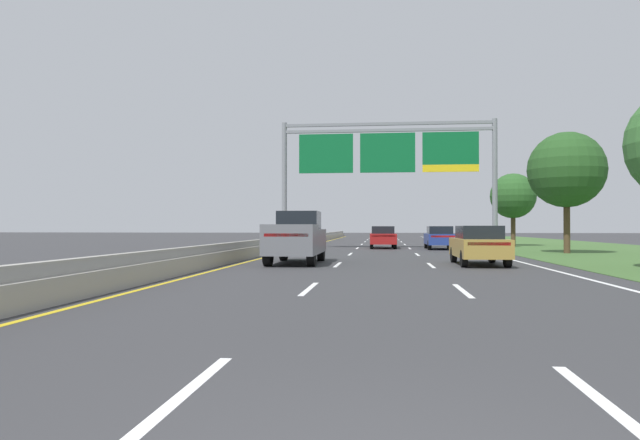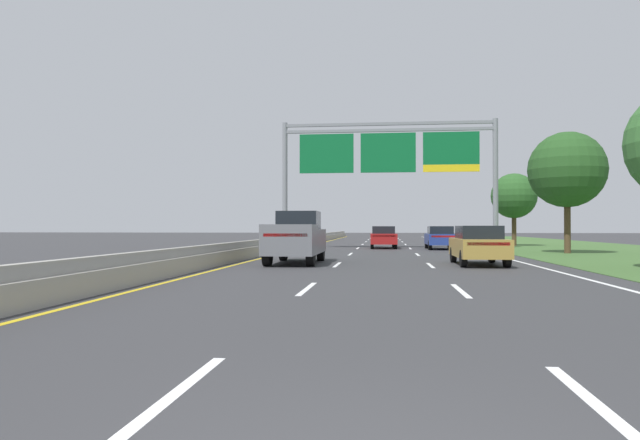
% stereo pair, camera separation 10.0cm
% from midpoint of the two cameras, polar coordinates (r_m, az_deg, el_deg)
% --- Properties ---
extents(ground_plane, '(220.00, 220.00, 0.00)m').
position_cam_midpoint_polar(ground_plane, '(38.50, 6.25, -2.96)').
color(ground_plane, '#333335').
extents(lane_striping, '(11.96, 106.00, 0.01)m').
position_cam_midpoint_polar(lane_striping, '(38.04, 6.25, -2.98)').
color(lane_striping, white).
rests_on(lane_striping, ground).
extents(grass_verge_right, '(14.00, 110.00, 0.02)m').
position_cam_midpoint_polar(grass_verge_right, '(40.95, 26.20, -2.74)').
color(grass_verge_right, '#3D602D').
rests_on(grass_verge_right, ground).
extents(median_barrier_concrete, '(0.60, 110.00, 0.85)m').
position_cam_midpoint_polar(median_barrier_concrete, '(39.05, -3.49, -2.41)').
color(median_barrier_concrete, '#99968E').
rests_on(median_barrier_concrete, ground).
extents(overhead_sign_gantry, '(15.06, 0.42, 9.00)m').
position_cam_midpoint_polar(overhead_sign_gantry, '(40.64, 6.67, 6.17)').
color(overhead_sign_gantry, gray).
rests_on(overhead_sign_gantry, ground).
extents(pickup_truck_grey, '(2.03, 5.41, 2.20)m').
position_cam_midpoint_polar(pickup_truck_grey, '(24.04, -2.46, -1.76)').
color(pickup_truck_grey, slate).
rests_on(pickup_truck_grey, ground).
extents(car_gold_right_lane_sedan, '(1.85, 4.41, 1.57)m').
position_cam_midpoint_polar(car_gold_right_lane_sedan, '(23.82, 15.41, -2.36)').
color(car_gold_right_lane_sedan, '#A38438').
rests_on(car_gold_right_lane_sedan, ground).
extents(car_red_centre_lane_sedan, '(1.93, 4.44, 1.57)m').
position_cam_midpoint_polar(car_red_centre_lane_sedan, '(41.08, 6.20, -1.67)').
color(car_red_centre_lane_sedan, maroon).
rests_on(car_red_centre_lane_sedan, ground).
extents(car_blue_right_lane_sedan, '(1.83, 4.41, 1.57)m').
position_cam_midpoint_polar(car_blue_right_lane_sedan, '(39.94, 11.75, -1.69)').
color(car_blue_right_lane_sedan, navy).
rests_on(car_blue_right_lane_sedan, ground).
extents(roadside_tree_mid, '(4.34, 4.34, 6.97)m').
position_cam_midpoint_polar(roadside_tree_mid, '(35.81, 23.27, 4.60)').
color(roadside_tree_mid, '#4C3823').
rests_on(roadside_tree_mid, ground).
extents(roadside_tree_far, '(3.59, 3.59, 5.80)m').
position_cam_midpoint_polar(roadside_tree_far, '(48.26, 18.61, 2.27)').
color(roadside_tree_far, '#4C3823').
rests_on(roadside_tree_far, ground).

